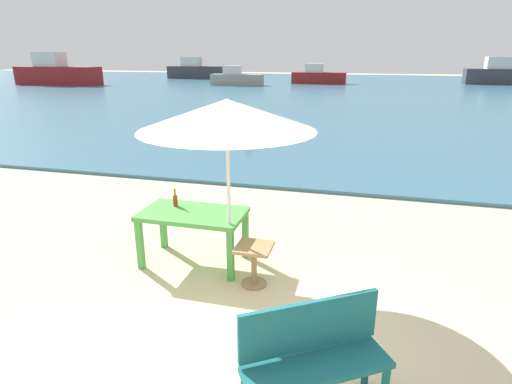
# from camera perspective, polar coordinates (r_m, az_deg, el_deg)

# --- Properties ---
(ground_plane) EXTENTS (120.00, 120.00, 0.00)m
(ground_plane) POSITION_cam_1_polar(r_m,az_deg,el_deg) (4.57, -3.93, -19.49)
(ground_plane) COLOR beige
(sea_water) EXTENTS (120.00, 50.00, 0.08)m
(sea_water) POSITION_cam_1_polar(r_m,az_deg,el_deg) (33.54, 13.06, 13.22)
(sea_water) COLOR #386B84
(sea_water) RESTS_ON ground_plane
(picnic_table_green) EXTENTS (1.40, 0.80, 0.76)m
(picnic_table_green) POSITION_cam_1_polar(r_m,az_deg,el_deg) (5.78, -8.55, -3.70)
(picnic_table_green) COLOR #4C9E47
(picnic_table_green) RESTS_ON ground_plane
(beer_bottle_amber) EXTENTS (0.07, 0.07, 0.26)m
(beer_bottle_amber) POSITION_cam_1_polar(r_m,az_deg,el_deg) (5.96, -10.91, -1.03)
(beer_bottle_amber) COLOR brown
(beer_bottle_amber) RESTS_ON picnic_table_green
(patio_umbrella) EXTENTS (2.10, 2.10, 2.30)m
(patio_umbrella) POSITION_cam_1_polar(r_m,az_deg,el_deg) (4.94, -3.96, 10.37)
(patio_umbrella) COLOR silver
(patio_umbrella) RESTS_ON ground_plane
(side_table_wood) EXTENTS (0.44, 0.44, 0.54)m
(side_table_wood) POSITION_cam_1_polar(r_m,az_deg,el_deg) (5.30, -0.27, -9.15)
(side_table_wood) COLOR #9E7A51
(side_table_wood) RESTS_ON ground_plane
(bench_teal_center) EXTENTS (1.20, 0.96, 0.95)m
(bench_teal_center) POSITION_cam_1_polar(r_m,az_deg,el_deg) (3.60, 7.87, -20.78)
(bench_teal_center) COLOR #196066
(bench_teal_center) RESTS_ON ground_plane
(swimmer_person) EXTENTS (0.34, 0.34, 0.41)m
(swimmer_person) POSITION_cam_1_polar(r_m,az_deg,el_deg) (12.92, -1.10, 6.96)
(swimmer_person) COLOR tan
(swimmer_person) RESTS_ON sea_water
(boat_sailboat) EXTENTS (4.89, 1.33, 1.78)m
(boat_sailboat) POSITION_cam_1_polar(r_m,az_deg,el_deg) (40.43, 8.43, 15.26)
(boat_sailboat) COLOR maroon
(boat_sailboat) RESTS_ON sea_water
(boat_fishing_trawler) EXTENTS (6.55, 1.79, 2.38)m
(boat_fishing_trawler) POSITION_cam_1_polar(r_m,az_deg,el_deg) (44.99, 30.54, 13.59)
(boat_fishing_trawler) COLOR #38383F
(boat_fishing_trawler) RESTS_ON sea_water
(boat_cargo_ship) EXTENTS (7.62, 2.08, 2.77)m
(boat_cargo_ship) POSITION_cam_1_polar(r_m,az_deg,el_deg) (42.42, -25.42, 14.38)
(boat_cargo_ship) COLOR maroon
(boat_cargo_ship) RESTS_ON sea_water
(boat_tanker) EXTENTS (4.57, 1.25, 1.66)m
(boat_tanker) POSITION_cam_1_polar(r_m,az_deg,el_deg) (38.10, -2.70, 15.19)
(boat_tanker) COLOR gray
(boat_tanker) RESTS_ON sea_water
(boat_barge) EXTENTS (6.36, 1.73, 2.31)m
(boat_barge) POSITION_cam_1_polar(r_m,az_deg,el_deg) (48.70, -8.17, 16.01)
(boat_barge) COLOR #38383F
(boat_barge) RESTS_ON sea_water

